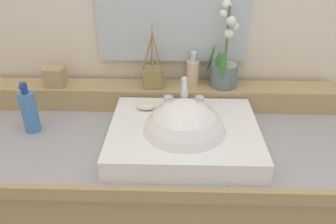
# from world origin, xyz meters

# --- Properties ---
(vanity_cabinet) EXTENTS (1.46, 0.57, 0.85)m
(vanity_cabinet) POSITION_xyz_m (0.00, -0.00, 0.43)
(vanity_cabinet) COLOR tan
(vanity_cabinet) RESTS_ON ground
(back_ledge) EXTENTS (1.37, 0.12, 0.09)m
(back_ledge) POSITION_xyz_m (0.00, 0.21, 0.89)
(back_ledge) COLOR tan
(back_ledge) RESTS_ON vanity_cabinet
(sink_basin) EXTENTS (0.48, 0.39, 0.29)m
(sink_basin) POSITION_xyz_m (0.09, -0.07, 0.88)
(sink_basin) COLOR white
(sink_basin) RESTS_ON vanity_cabinet
(soap_bar) EXTENTS (0.07, 0.04, 0.02)m
(soap_bar) POSITION_xyz_m (-0.04, 0.05, 0.93)
(soap_bar) COLOR silver
(soap_bar) RESTS_ON sink_basin
(potted_plant) EXTENTS (0.12, 0.11, 0.32)m
(potted_plant) POSITION_xyz_m (0.24, 0.22, 1.01)
(potted_plant) COLOR slate
(potted_plant) RESTS_ON back_ledge
(soap_dispenser) EXTENTS (0.05, 0.05, 0.13)m
(soap_dispenser) POSITION_xyz_m (0.12, 0.23, 0.99)
(soap_dispenser) COLOR beige
(soap_dispenser) RESTS_ON back_ledge
(reed_diffuser) EXTENTS (0.08, 0.10, 0.25)m
(reed_diffuser) POSITION_xyz_m (-0.03, 0.20, 0.98)
(reed_diffuser) COLOR olive
(reed_diffuser) RESTS_ON back_ledge
(trinket_box) EXTENTS (0.07, 0.06, 0.07)m
(trinket_box) POSITION_xyz_m (-0.41, 0.19, 0.97)
(trinket_box) COLOR tan
(trinket_box) RESTS_ON back_ledge
(lotion_bottle) EXTENTS (0.05, 0.06, 0.18)m
(lotion_bottle) POSITION_xyz_m (-0.44, 0.01, 0.93)
(lotion_bottle) COLOR #427EBA
(lotion_bottle) RESTS_ON vanity_cabinet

